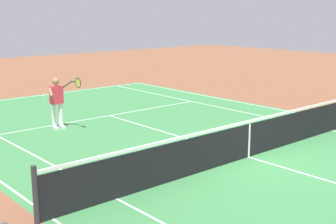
# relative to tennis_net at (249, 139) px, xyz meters

# --- Properties ---
(ground_plane) EXTENTS (60.00, 60.00, 0.00)m
(ground_plane) POSITION_rel_tennis_net_xyz_m (0.00, 0.00, -0.49)
(ground_plane) COLOR brown
(court_slab) EXTENTS (24.20, 11.40, 0.00)m
(court_slab) POSITION_rel_tennis_net_xyz_m (0.00, 0.00, -0.49)
(court_slab) COLOR #387A42
(court_slab) RESTS_ON ground_plane
(court_line_markings) EXTENTS (23.85, 11.05, 0.01)m
(court_line_markings) POSITION_rel_tennis_net_xyz_m (0.00, 0.00, -0.49)
(court_line_markings) COLOR white
(court_line_markings) RESTS_ON ground_plane
(tennis_net) EXTENTS (0.10, 11.70, 1.08)m
(tennis_net) POSITION_rel_tennis_net_xyz_m (0.00, 0.00, 0.00)
(tennis_net) COLOR #2D2D33
(tennis_net) RESTS_ON ground_plane
(tennis_player_near) EXTENTS (1.05, 0.78, 1.70)m
(tennis_player_near) POSITION_rel_tennis_net_xyz_m (5.88, 2.28, 0.44)
(tennis_player_near) COLOR white
(tennis_player_near) RESTS_ON ground_plane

